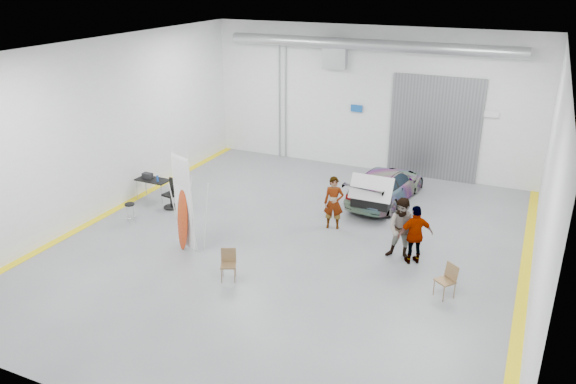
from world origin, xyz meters
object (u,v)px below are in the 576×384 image
at_px(person_a, 334,203).
at_px(shop_stool, 131,213).
at_px(person_c, 415,235).
at_px(surfboard_display, 185,211).
at_px(sedan_car, 385,185).
at_px(folding_chair_far, 444,287).
at_px(person_b, 403,229).
at_px(office_chair, 172,195).
at_px(folding_chair_near, 229,271).
at_px(work_table, 151,179).

relative_size(person_a, shop_stool, 2.57).
bearing_deg(person_c, shop_stool, -26.96).
height_order(surfboard_display, shop_stool, surfboard_display).
relative_size(sedan_car, folding_chair_far, 4.76).
height_order(person_b, office_chair, person_b).
distance_m(surfboard_display, folding_chair_far, 7.75).
xyz_separation_m(folding_chair_far, office_chair, (-10.04, 1.99, 0.18)).
distance_m(person_a, person_b, 2.84).
height_order(person_a, surfboard_display, surfboard_display).
xyz_separation_m(person_a, folding_chair_far, (4.14, -2.79, -0.61)).
relative_size(sedan_car, shop_stool, 6.23).
xyz_separation_m(surfboard_display, folding_chair_near, (2.06, -1.04, -1.02)).
height_order(sedan_car, shop_stool, sedan_car).
distance_m(person_b, surfboard_display, 6.50).
bearing_deg(shop_stool, office_chair, 72.94).
bearing_deg(office_chair, shop_stool, -97.31).
bearing_deg(work_table, sedan_car, 23.23).
xyz_separation_m(folding_chair_near, work_table, (-5.58, 3.95, 0.52)).
distance_m(folding_chair_far, office_chair, 10.23).
bearing_deg(sedan_car, folding_chair_far, 126.30).
distance_m(surfboard_display, office_chair, 3.57).
bearing_deg(person_a, person_b, -40.55).
bearing_deg(folding_chair_near, person_c, 9.56).
distance_m(person_b, office_chair, 8.51).
xyz_separation_m(shop_stool, work_table, (-0.64, 2.05, 0.45)).
distance_m(sedan_car, surfboard_display, 7.80).
xyz_separation_m(person_c, work_table, (-10.04, 0.85, -0.11)).
bearing_deg(person_a, work_table, 167.57).
bearing_deg(person_c, folding_chair_far, 93.19).
xyz_separation_m(person_a, shop_stool, (-6.41, -2.48, -0.55)).
bearing_deg(shop_stool, sedan_car, 36.67).
relative_size(surfboard_display, shop_stool, 4.57).
height_order(folding_chair_near, shop_stool, folding_chair_near).
relative_size(person_b, shop_stool, 2.76).
bearing_deg(work_table, person_a, 3.49).
relative_size(person_b, folding_chair_far, 2.11).
relative_size(folding_chair_near, shop_stool, 1.26).
bearing_deg(person_a, shop_stool, -174.82).
relative_size(person_c, work_table, 1.42).
xyz_separation_m(person_b, folding_chair_far, (1.55, -1.61, -0.68)).
xyz_separation_m(folding_chair_near, folding_chair_far, (5.61, 1.59, 0.01)).
xyz_separation_m(person_b, folding_chair_near, (-4.05, -3.20, -0.69)).
bearing_deg(sedan_car, work_table, 30.67).
bearing_deg(person_a, sedan_car, 56.60).
relative_size(folding_chair_near, office_chair, 0.83).
bearing_deg(folding_chair_near, folding_chair_far, -9.46).
distance_m(person_a, office_chair, 5.97).
relative_size(person_b, person_c, 1.07).
relative_size(sedan_car, work_table, 3.41).
relative_size(person_c, folding_chair_far, 1.98).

